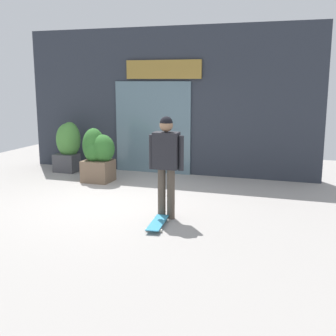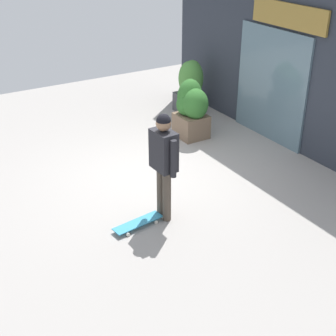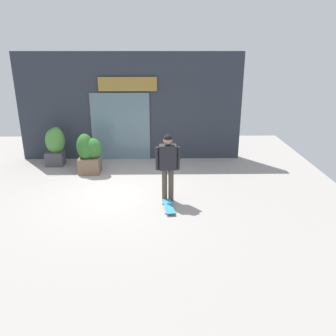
{
  "view_description": "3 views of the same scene",
  "coord_description": "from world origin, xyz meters",
  "px_view_note": "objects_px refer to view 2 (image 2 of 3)",
  "views": [
    {
      "loc": [
        3.46,
        -7.25,
        2.28
      ],
      "look_at": [
        1.2,
        -0.53,
        0.85
      ],
      "focal_mm": 46.59,
      "sensor_mm": 36.0,
      "label": 1
    },
    {
      "loc": [
        6.49,
        -3.73,
        4.11
      ],
      "look_at": [
        1.2,
        -0.53,
        0.85
      ],
      "focal_mm": 50.74,
      "sensor_mm": 36.0,
      "label": 2
    },
    {
      "loc": [
        1.07,
        -8.41,
        3.66
      ],
      "look_at": [
        1.2,
        -0.53,
        0.85
      ],
      "focal_mm": 36.44,
      "sensor_mm": 36.0,
      "label": 3
    }
  ],
  "objects_px": {
    "skateboarder": "(164,157)",
    "skateboard": "(138,223)",
    "planter_box_right": "(191,108)",
    "planter_box_left": "(190,84)"
  },
  "relations": [
    {
      "from": "skateboarder",
      "to": "skateboard",
      "type": "bearing_deg",
      "value": -0.63
    },
    {
      "from": "skateboarder",
      "to": "planter_box_left",
      "type": "relative_size",
      "value": 1.36
    },
    {
      "from": "skateboarder",
      "to": "planter_box_left",
      "type": "distance_m",
      "value": 4.57
    },
    {
      "from": "skateboarder",
      "to": "planter_box_right",
      "type": "height_order",
      "value": "skateboarder"
    },
    {
      "from": "planter_box_left",
      "to": "planter_box_right",
      "type": "xyz_separation_m",
      "value": [
        1.21,
        -0.76,
        -0.05
      ]
    },
    {
      "from": "skateboarder",
      "to": "planter_box_right",
      "type": "relative_size",
      "value": 1.41
    },
    {
      "from": "skateboard",
      "to": "planter_box_right",
      "type": "relative_size",
      "value": 0.68
    },
    {
      "from": "skateboarder",
      "to": "planter_box_left",
      "type": "xyz_separation_m",
      "value": [
        -3.57,
        2.83,
        -0.35
      ]
    },
    {
      "from": "skateboarder",
      "to": "skateboard",
      "type": "distance_m",
      "value": 1.09
    },
    {
      "from": "skateboard",
      "to": "skateboarder",
      "type": "bearing_deg",
      "value": 174.75
    }
  ]
}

